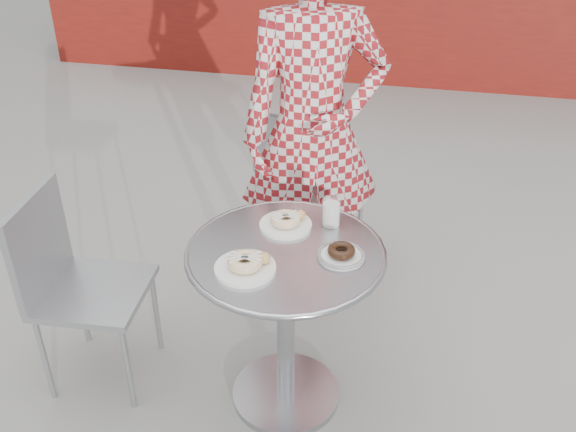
% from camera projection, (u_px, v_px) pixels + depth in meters
% --- Properties ---
extents(ground, '(60.00, 60.00, 0.00)m').
position_uv_depth(ground, '(294.00, 391.00, 2.55)').
color(ground, '#989690').
rests_on(ground, ground).
extents(bistro_table, '(0.69, 0.69, 0.70)m').
position_uv_depth(bistro_table, '(286.00, 290.00, 2.26)').
color(bistro_table, '#B0B0B5').
rests_on(bistro_table, ground).
extents(chair_far, '(0.51, 0.52, 0.87)m').
position_uv_depth(chair_far, '(312.00, 221.00, 3.14)').
color(chair_far, '#9DA0A5').
rests_on(chair_far, ground).
extents(chair_left, '(0.41, 0.41, 0.81)m').
position_uv_depth(chair_left, '(98.00, 324.00, 2.52)').
color(chair_left, '#9DA0A5').
rests_on(chair_left, ground).
extents(seated_person, '(0.71, 0.58, 1.68)m').
position_uv_depth(seated_person, '(313.00, 132.00, 2.66)').
color(seated_person, maroon).
rests_on(seated_person, ground).
extents(plate_far, '(0.19, 0.19, 0.05)m').
position_uv_depth(plate_far, '(286.00, 222.00, 2.29)').
color(plate_far, white).
rests_on(plate_far, bistro_table).
extents(plate_near, '(0.20, 0.20, 0.05)m').
position_uv_depth(plate_near, '(246.00, 264.00, 2.07)').
color(plate_near, white).
rests_on(plate_near, bistro_table).
extents(plate_checker, '(0.16, 0.16, 0.04)m').
position_uv_depth(plate_checker, '(341.00, 254.00, 2.13)').
color(plate_checker, white).
rests_on(plate_checker, bistro_table).
extents(milk_cup, '(0.07, 0.07, 0.11)m').
position_uv_depth(milk_cup, '(331.00, 213.00, 2.29)').
color(milk_cup, white).
rests_on(milk_cup, bistro_table).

